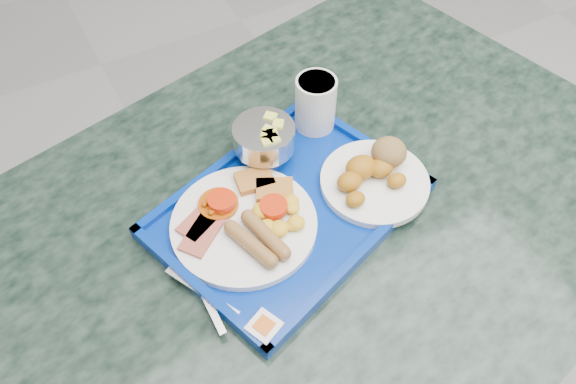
# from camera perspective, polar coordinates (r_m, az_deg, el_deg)

# --- Properties ---
(table) EXTENTS (1.45, 1.13, 0.80)m
(table) POSITION_cam_1_polar(r_m,az_deg,el_deg) (1.10, 1.08, -9.37)
(table) COLOR slate
(table) RESTS_ON floor
(tray) EXTENTS (0.49, 0.42, 0.02)m
(tray) POSITION_cam_1_polar(r_m,az_deg,el_deg) (0.93, 0.00, -1.74)
(tray) COLOR #032890
(tray) RESTS_ON table
(main_plate) EXTENTS (0.23, 0.23, 0.04)m
(main_plate) POSITION_cam_1_polar(r_m,az_deg,el_deg) (0.89, -4.09, -2.90)
(main_plate) COLOR white
(main_plate) RESTS_ON tray
(bread_plate) EXTENTS (0.18, 0.18, 0.06)m
(bread_plate) POSITION_cam_1_polar(r_m,az_deg,el_deg) (0.95, 8.85, 1.84)
(bread_plate) COLOR white
(bread_plate) RESTS_ON tray
(fruit_bowl) EXTENTS (0.11, 0.11, 0.07)m
(fruit_bowl) POSITION_cam_1_polar(r_m,az_deg,el_deg) (0.96, -2.40, 5.51)
(fruit_bowl) COLOR #BCBCBF
(fruit_bowl) RESTS_ON tray
(juice_cup) EXTENTS (0.07, 0.07, 0.10)m
(juice_cup) POSITION_cam_1_polar(r_m,az_deg,el_deg) (1.01, 2.82, 9.13)
(juice_cup) COLOR silver
(juice_cup) RESTS_ON tray
(spoon) EXTENTS (0.10, 0.17, 0.01)m
(spoon) POSITION_cam_1_polar(r_m,az_deg,el_deg) (0.88, -8.48, -6.26)
(spoon) COLOR #BCBCBF
(spoon) RESTS_ON tray
(knife) EXTENTS (0.01, 0.16, 0.00)m
(knife) POSITION_cam_1_polar(r_m,az_deg,el_deg) (0.85, -8.72, -9.84)
(knife) COLOR #BCBCBF
(knife) RESTS_ON tray
(jam_packet) EXTENTS (0.05, 0.05, 0.02)m
(jam_packet) POSITION_cam_1_polar(r_m,az_deg,el_deg) (0.81, -2.43, -13.59)
(jam_packet) COLOR white
(jam_packet) RESTS_ON tray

